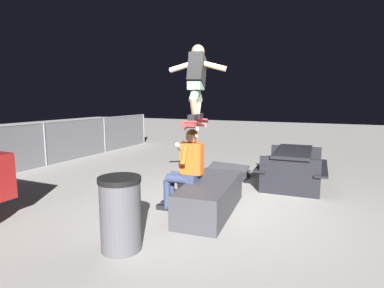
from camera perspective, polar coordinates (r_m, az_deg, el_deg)
name	(u,v)px	position (r m, az deg, el deg)	size (l,w,h in m)	color
ground_plane	(215,208)	(5.29, 4.30, -11.66)	(40.00, 40.00, 0.00)	gray
ledge_box_main	(210,197)	(5.04, 3.42, -9.67)	(1.81, 0.68, 0.50)	#38383D
person_sitting_on_ledge	(186,166)	(4.97, -1.17, -3.99)	(0.60, 0.77, 1.34)	#2D3856
skateboard	(196,124)	(4.73, 0.70, 3.69)	(1.04, 0.39, 0.15)	#B72D2D
skater_airborne	(197,78)	(4.78, 0.87, 11.99)	(0.63, 0.89, 1.12)	black
kicker_ramp	(222,177)	(7.08, 5.55, -5.98)	(1.07, 1.10, 0.39)	#38383D
picnic_table_back	(293,162)	(6.82, 18.05, -3.14)	(1.75, 1.40, 0.75)	black
trash_bin	(121,213)	(3.88, -13.00, -12.33)	(0.51, 0.51, 0.90)	#47474C
fence_back	(2,149)	(8.52, -31.58, -0.81)	(12.05, 0.05, 1.18)	slate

